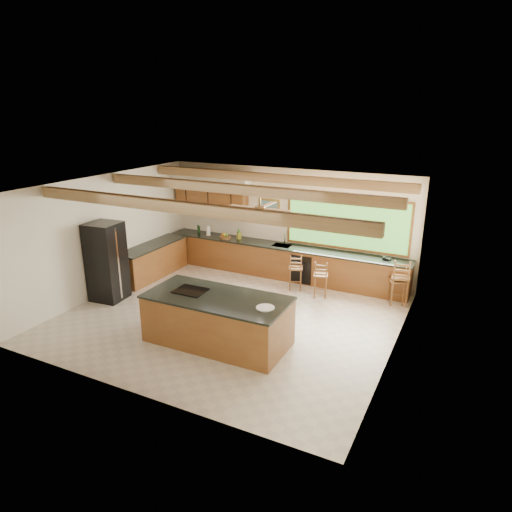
% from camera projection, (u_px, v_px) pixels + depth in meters
% --- Properties ---
extents(ground, '(7.20, 7.20, 0.00)m').
position_uv_depth(ground, '(230.00, 317.00, 10.43)').
color(ground, beige).
rests_on(ground, ground).
extents(room_shell, '(7.27, 6.54, 3.02)m').
position_uv_depth(room_shell, '(236.00, 216.00, 10.36)').
color(room_shell, '#EFE7CE').
rests_on(room_shell, ground).
extents(counter_run, '(7.12, 3.10, 1.25)m').
position_uv_depth(counter_run, '(249.00, 261.00, 12.77)').
color(counter_run, brown).
rests_on(counter_run, ground).
extents(island, '(2.90, 1.39, 1.03)m').
position_uv_depth(island, '(218.00, 319.00, 9.18)').
color(island, brown).
rests_on(island, ground).
extents(refrigerator, '(0.83, 0.81, 1.95)m').
position_uv_depth(refrigerator, '(107.00, 262.00, 11.13)').
color(refrigerator, black).
rests_on(refrigerator, ground).
extents(bar_stool_a, '(0.43, 0.43, 0.97)m').
position_uv_depth(bar_stool_a, '(320.00, 276.00, 11.32)').
color(bar_stool_a, brown).
rests_on(bar_stool_a, ground).
extents(bar_stool_b, '(0.46, 0.46, 0.98)m').
position_uv_depth(bar_stool_b, '(295.00, 269.00, 11.79)').
color(bar_stool_b, brown).
rests_on(bar_stool_b, ground).
extents(bar_stool_c, '(0.47, 0.48, 1.00)m').
position_uv_depth(bar_stool_c, '(397.00, 282.00, 10.91)').
color(bar_stool_c, brown).
rests_on(bar_stool_c, ground).
extents(bar_stool_d, '(0.49, 0.49, 1.17)m').
position_uv_depth(bar_stool_d, '(400.00, 278.00, 10.83)').
color(bar_stool_d, brown).
rests_on(bar_stool_d, ground).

